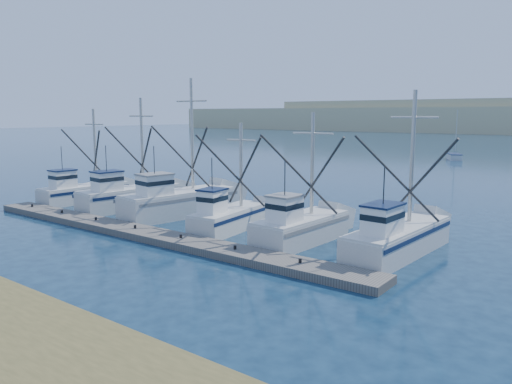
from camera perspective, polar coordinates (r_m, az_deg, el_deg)
ground at (r=19.75m, az=-6.94°, el=-13.17°), size 500.00×500.00×0.00m
floating_dock at (r=31.08m, az=-12.46°, el=-4.69°), size 30.77×2.24×0.41m
trawler_fleet at (r=34.51m, az=-6.47°, el=-1.87°), size 30.20×9.02×9.98m
sailboat_far at (r=87.81m, az=21.71°, el=3.79°), size 3.60×5.01×8.10m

